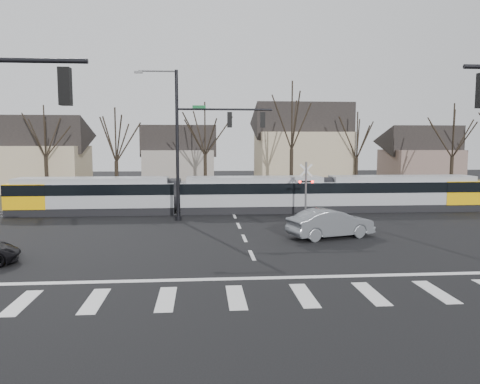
{
  "coord_description": "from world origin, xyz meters",
  "views": [
    {
      "loc": [
        -2.34,
        -19.69,
        5.32
      ],
      "look_at": [
        0.0,
        9.0,
        2.3
      ],
      "focal_mm": 35.0,
      "sensor_mm": 36.0,
      "label": 1
    }
  ],
  "objects": [
    {
      "name": "tree_row",
      "position": [
        2.0,
        26.0,
        5.0
      ],
      "size": [
        59.2,
        7.2,
        10.0
      ],
      "color": "black",
      "rests_on": "ground"
    },
    {
      "name": "crosswalk",
      "position": [
        0.0,
        -4.0,
        0.01
      ],
      "size": [
        27.0,
        2.6,
        0.01
      ],
      "color": "silver",
      "rests_on": "ground"
    },
    {
      "name": "sedan",
      "position": [
        4.88,
        5.85,
        0.81
      ],
      "size": [
        4.55,
        5.91,
        1.62
      ],
      "primitive_type": "imported",
      "rotation": [
        0.0,
        0.0,
        1.88
      ],
      "color": "slate",
      "rests_on": "ground"
    },
    {
      "name": "house_a",
      "position": [
        -20.0,
        34.0,
        4.46
      ],
      "size": [
        9.72,
        8.64,
        8.6
      ],
      "color": "tan",
      "rests_on": "ground"
    },
    {
      "name": "ground",
      "position": [
        0.0,
        0.0,
        0.0
      ],
      "size": [
        140.0,
        140.0,
        0.0
      ],
      "primitive_type": "plane",
      "color": "black"
    },
    {
      "name": "signal_pole_far",
      "position": [
        -2.41,
        12.5,
        5.7
      ],
      "size": [
        9.28,
        0.44,
        10.2
      ],
      "color": "black",
      "rests_on": "ground"
    },
    {
      "name": "rail_crossing_signal",
      "position": [
        5.0,
        12.79,
        1.89
      ],
      "size": [
        1.08,
        0.36,
        4.0
      ],
      "color": "#59595B",
      "rests_on": "ground"
    },
    {
      "name": "stop_line",
      "position": [
        0.0,
        -1.8,
        0.01
      ],
      "size": [
        28.0,
        0.35,
        0.01
      ],
      "primitive_type": "cube",
      "color": "silver",
      "rests_on": "ground"
    },
    {
      "name": "house_b",
      "position": [
        -5.0,
        36.0,
        3.97
      ],
      "size": [
        8.64,
        7.56,
        7.65
      ],
      "color": "gray",
      "rests_on": "ground"
    },
    {
      "name": "tram",
      "position": [
        1.5,
        16.0,
        1.49
      ],
      "size": [
        36.12,
        2.68,
        2.74
      ],
      "color": "gray",
      "rests_on": "ground"
    },
    {
      "name": "lane_dashes",
      "position": [
        0.0,
        16.0,
        0.01
      ],
      "size": [
        0.18,
        30.0,
        0.01
      ],
      "color": "silver",
      "rests_on": "ground"
    },
    {
      "name": "grass_verge",
      "position": [
        0.0,
        32.0,
        0.01
      ],
      "size": [
        140.0,
        28.0,
        0.01
      ],
      "primitive_type": "cube",
      "color": "#38331E",
      "rests_on": "ground"
    },
    {
      "name": "rail_pair",
      "position": [
        0.0,
        15.8,
        0.03
      ],
      "size": [
        90.0,
        1.52,
        0.06
      ],
      "color": "#59595E",
      "rests_on": "ground"
    },
    {
      "name": "house_d",
      "position": [
        24.0,
        35.0,
        3.97
      ],
      "size": [
        8.64,
        7.56,
        7.65
      ],
      "color": "brown",
      "rests_on": "ground"
    },
    {
      "name": "house_c",
      "position": [
        9.0,
        33.0,
        5.23
      ],
      "size": [
        10.8,
        8.64,
        10.1
      ],
      "color": "tan",
      "rests_on": "ground"
    }
  ]
}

